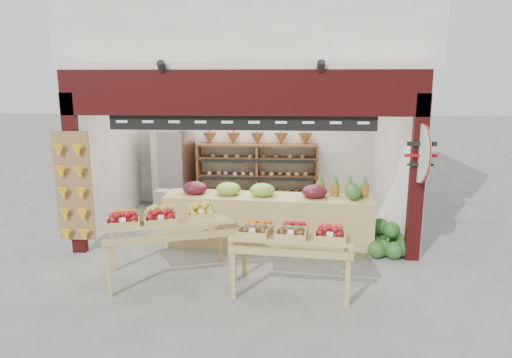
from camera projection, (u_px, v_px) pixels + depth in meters
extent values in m
plane|color=slate|center=(247.00, 234.00, 8.59)|extent=(60.00, 60.00, 0.00)
cube|color=silver|center=(255.00, 139.00, 10.50)|extent=(5.76, 0.18, 3.00)
cube|color=silver|center=(109.00, 149.00, 9.02)|extent=(0.18, 3.38, 3.00)
cube|color=silver|center=(395.00, 152.00, 8.68)|extent=(0.18, 3.38, 3.00)
cube|color=silver|center=(249.00, 68.00, 8.52)|extent=(5.76, 3.38, 0.12)
cube|color=silver|center=(253.00, 12.00, 9.35)|extent=(6.36, 4.60, 2.40)
cube|color=black|center=(241.00, 93.00, 7.00)|extent=(5.70, 0.14, 0.70)
cube|color=black|center=(74.00, 175.00, 7.45)|extent=(0.22, 0.14, 2.65)
cube|color=black|center=(417.00, 179.00, 7.11)|extent=(0.22, 0.14, 2.65)
cube|color=black|center=(241.00, 122.00, 7.12)|extent=(4.20, 0.05, 0.26)
cylinder|color=white|center=(248.00, 106.00, 7.13)|extent=(0.34, 0.05, 0.34)
cube|color=olive|center=(74.00, 187.00, 7.40)|extent=(0.60, 0.04, 1.80)
cylinder|color=#C4F6D5|center=(421.00, 153.00, 6.94)|extent=(0.04, 0.90, 0.90)
cylinder|color=maroon|center=(421.00, 154.00, 6.91)|extent=(0.01, 0.92, 0.92)
cube|color=brown|center=(199.00, 175.00, 10.44)|extent=(0.05, 0.44, 1.42)
cube|color=brown|center=(257.00, 176.00, 10.36)|extent=(0.05, 0.44, 1.42)
cube|color=brown|center=(316.00, 176.00, 10.28)|extent=(0.05, 0.44, 1.42)
cube|color=brown|center=(257.00, 193.00, 10.44)|extent=(2.67, 0.44, 0.04)
cube|color=brown|center=(257.00, 176.00, 10.36)|extent=(2.67, 0.44, 0.04)
cube|color=brown|center=(257.00, 158.00, 10.27)|extent=(2.67, 0.44, 0.04)
cube|color=brown|center=(257.00, 145.00, 10.21)|extent=(2.67, 0.44, 0.04)
cone|color=#956231|center=(210.00, 138.00, 10.24)|extent=(0.32, 0.32, 0.28)
cone|color=#956231|center=(233.00, 138.00, 10.21)|extent=(0.32, 0.32, 0.28)
cone|color=#956231|center=(257.00, 138.00, 10.18)|extent=(0.32, 0.32, 0.28)
cone|color=#956231|center=(281.00, 139.00, 10.15)|extent=(0.32, 0.32, 0.28)
cone|color=#956231|center=(305.00, 139.00, 10.11)|extent=(0.32, 0.32, 0.28)
cube|color=silver|center=(174.00, 166.00, 10.29)|extent=(0.91, 0.91, 1.86)
cube|color=silver|center=(163.00, 212.00, 9.38)|extent=(0.46, 0.39, 0.35)
cube|color=silver|center=(165.00, 197.00, 9.31)|extent=(0.42, 0.36, 0.29)
cube|color=#12461A|center=(186.00, 217.00, 9.15)|extent=(0.44, 0.37, 0.29)
cube|color=silver|center=(194.00, 212.00, 9.53)|extent=(0.40, 0.34, 0.27)
cube|color=tan|center=(268.00, 221.00, 7.94)|extent=(3.60, 0.93, 0.89)
ellipsoid|color=#59141E|center=(195.00, 188.00, 7.98)|extent=(0.44, 0.40, 0.24)
ellipsoid|color=#8CB23F|center=(228.00, 189.00, 7.91)|extent=(0.44, 0.40, 0.24)
ellipsoid|color=#8CB23F|center=(262.00, 190.00, 7.83)|extent=(0.44, 0.40, 0.24)
ellipsoid|color=#59141E|center=(314.00, 192.00, 7.72)|extent=(0.44, 0.40, 0.24)
cylinder|color=olive|center=(320.00, 189.00, 7.85)|extent=(0.15, 0.15, 0.22)
cylinder|color=olive|center=(335.00, 190.00, 7.82)|extent=(0.15, 0.15, 0.22)
cylinder|color=olive|center=(349.00, 190.00, 7.79)|extent=(0.15, 0.15, 0.22)
cylinder|color=olive|center=(364.00, 191.00, 7.76)|extent=(0.15, 0.15, 0.22)
cube|color=tan|center=(168.00, 223.00, 6.56)|extent=(1.98, 1.46, 0.26)
cube|color=tan|center=(109.00, 271.00, 6.05)|extent=(0.08, 0.08, 0.73)
cube|color=tan|center=(231.00, 259.00, 6.44)|extent=(0.08, 0.08, 0.73)
cube|color=tan|center=(113.00, 248.00, 6.88)|extent=(0.08, 0.08, 0.73)
cube|color=tan|center=(220.00, 239.00, 7.27)|extent=(0.08, 0.08, 0.73)
cube|color=tan|center=(292.00, 238.00, 6.17)|extent=(1.67, 1.04, 0.24)
cube|color=tan|center=(234.00, 275.00, 6.01)|extent=(0.07, 0.07, 0.65)
cube|color=tan|center=(347.00, 283.00, 5.77)|extent=(0.07, 0.07, 0.65)
cube|color=tan|center=(244.00, 254.00, 6.75)|extent=(0.07, 0.07, 0.65)
cube|color=tan|center=(346.00, 260.00, 6.52)|extent=(0.07, 0.07, 0.65)
sphere|color=#1B4517|center=(383.00, 248.00, 7.49)|extent=(0.29, 0.29, 0.29)
sphere|color=#1B4517|center=(402.00, 248.00, 7.47)|extent=(0.29, 0.29, 0.29)
sphere|color=#1B4517|center=(379.00, 241.00, 7.79)|extent=(0.29, 0.29, 0.29)
sphere|color=#1B4517|center=(397.00, 242.00, 7.77)|extent=(0.29, 0.29, 0.29)
sphere|color=#1B4517|center=(391.00, 230.00, 7.57)|extent=(0.29, 0.29, 0.29)
sphere|color=#1B4517|center=(394.00, 250.00, 7.38)|extent=(0.29, 0.29, 0.29)
sphere|color=#1B4517|center=(375.00, 244.00, 7.64)|extent=(0.29, 0.29, 0.29)
sphere|color=#1B4517|center=(380.00, 227.00, 7.75)|extent=(0.29, 0.29, 0.29)
sphere|color=#1B4517|center=(402.00, 244.00, 7.64)|extent=(0.29, 0.29, 0.29)
sphere|color=#1B4517|center=(376.00, 250.00, 7.41)|extent=(0.29, 0.29, 0.29)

